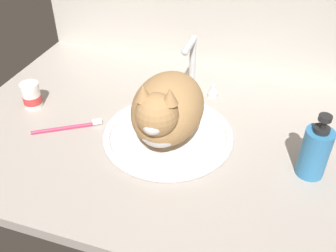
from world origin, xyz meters
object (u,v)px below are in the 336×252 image
object	(u,v)px
sink_basin	(168,135)
cat	(166,109)
faucet	(191,72)
toothbrush	(69,127)
pill_bottle	(32,96)
soap_pump_bottle	(315,152)

from	to	relation	value
sink_basin	cat	world-z (taller)	cat
faucet	toothbrush	bearing A→B (deg)	-134.76
cat	toothbrush	xyz separation A→B (cm)	(-27.82, -3.20, -10.00)
pill_bottle	toothbrush	bearing A→B (deg)	-23.35
soap_pump_bottle	faucet	bearing A→B (deg)	145.66
sink_basin	toothbrush	size ratio (longest dim) A/B	2.08
cat	soap_pump_bottle	size ratio (longest dim) A/B	2.25
faucet	pill_bottle	world-z (taller)	faucet
soap_pump_bottle	toothbrush	xyz separation A→B (cm)	(-64.66, -2.69, -6.21)
sink_basin	soap_pump_bottle	distance (cm)	37.49
toothbrush	sink_basin	bearing A→B (deg)	10.10
cat	pill_bottle	xyz separation A→B (cm)	(-43.76, 3.68, -6.97)
faucet	cat	size ratio (longest dim) A/B	0.51
faucet	pill_bottle	xyz separation A→B (cm)	(-43.65, -21.06, -4.36)
soap_pump_bottle	pill_bottle	bearing A→B (deg)	177.03
faucet	pill_bottle	bearing A→B (deg)	-154.25
sink_basin	toothbrush	distance (cm)	28.15
sink_basin	soap_pump_bottle	bearing A→B (deg)	-3.47
pill_bottle	sink_basin	bearing A→B (deg)	-2.55
faucet	soap_pump_bottle	bearing A→B (deg)	-34.34
faucet	toothbrush	world-z (taller)	faucet
cat	soap_pump_bottle	xyz separation A→B (cm)	(36.83, -0.51, -3.79)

